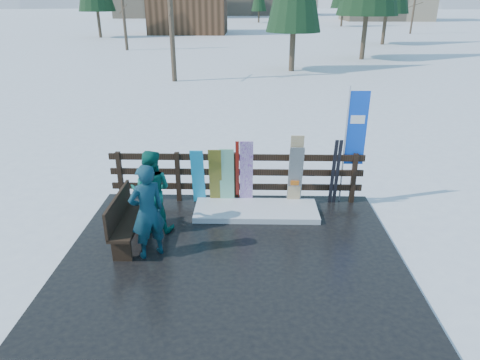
{
  "coord_description": "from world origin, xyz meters",
  "views": [
    {
      "loc": [
        0.28,
        -6.57,
        4.31
      ],
      "look_at": [
        0.11,
        1.0,
        1.1
      ],
      "focal_mm": 32.0,
      "sensor_mm": 36.0,
      "label": 1
    }
  ],
  "objects_px": {
    "bench": "(125,218)",
    "snowboard_0": "(198,177)",
    "snowboard_1": "(227,177)",
    "snowboard_4": "(295,176)",
    "snowboard_2": "(215,177)",
    "snowboard_5": "(295,171)",
    "person_back": "(151,191)",
    "snowboard_3": "(246,173)",
    "person_front": "(147,212)",
    "rental_flag": "(354,133)"
  },
  "relations": [
    {
      "from": "snowboard_2",
      "to": "snowboard_5",
      "type": "bearing_deg",
      "value": 0.0
    },
    {
      "from": "snowboard_4",
      "to": "person_front",
      "type": "bearing_deg",
      "value": -143.36
    },
    {
      "from": "snowboard_2",
      "to": "snowboard_3",
      "type": "height_order",
      "value": "snowboard_3"
    },
    {
      "from": "rental_flag",
      "to": "snowboard_1",
      "type": "bearing_deg",
      "value": -174.3
    },
    {
      "from": "person_back",
      "to": "rental_flag",
      "type": "bearing_deg",
      "value": -159.27
    },
    {
      "from": "snowboard_0",
      "to": "snowboard_4",
      "type": "xyz_separation_m",
      "value": [
        2.11,
        0.0,
        0.03
      ]
    },
    {
      "from": "snowboard_1",
      "to": "snowboard_2",
      "type": "bearing_deg",
      "value": 180.0
    },
    {
      "from": "snowboard_3",
      "to": "person_front",
      "type": "relative_size",
      "value": 0.9
    },
    {
      "from": "snowboard_1",
      "to": "rental_flag",
      "type": "distance_m",
      "value": 2.87
    },
    {
      "from": "snowboard_1",
      "to": "rental_flag",
      "type": "xyz_separation_m",
      "value": [
        2.71,
        0.27,
        0.93
      ]
    },
    {
      "from": "snowboard_1",
      "to": "snowboard_4",
      "type": "height_order",
      "value": "snowboard_4"
    },
    {
      "from": "snowboard_2",
      "to": "snowboard_1",
      "type": "bearing_deg",
      "value": -0.0
    },
    {
      "from": "person_back",
      "to": "snowboard_4",
      "type": "bearing_deg",
      "value": -156.72
    },
    {
      "from": "snowboard_0",
      "to": "snowboard_1",
      "type": "relative_size",
      "value": 1.0
    },
    {
      "from": "bench",
      "to": "snowboard_2",
      "type": "distance_m",
      "value": 2.26
    },
    {
      "from": "bench",
      "to": "snowboard_5",
      "type": "distance_m",
      "value": 3.67
    },
    {
      "from": "snowboard_5",
      "to": "person_front",
      "type": "xyz_separation_m",
      "value": [
        -2.74,
        -2.04,
        0.04
      ]
    },
    {
      "from": "rental_flag",
      "to": "person_back",
      "type": "height_order",
      "value": "rental_flag"
    },
    {
      "from": "bench",
      "to": "person_front",
      "type": "xyz_separation_m",
      "value": [
        0.53,
        -0.4,
        0.35
      ]
    },
    {
      "from": "snowboard_0",
      "to": "snowboard_2",
      "type": "relative_size",
      "value": 1.01
    },
    {
      "from": "snowboard_2",
      "to": "snowboard_5",
      "type": "relative_size",
      "value": 0.82
    },
    {
      "from": "person_front",
      "to": "snowboard_1",
      "type": "bearing_deg",
      "value": -157.61
    },
    {
      "from": "snowboard_0",
      "to": "rental_flag",
      "type": "xyz_separation_m",
      "value": [
        3.33,
        0.27,
        0.94
      ]
    },
    {
      "from": "snowboard_5",
      "to": "bench",
      "type": "bearing_deg",
      "value": -153.35
    },
    {
      "from": "snowboard_1",
      "to": "rental_flag",
      "type": "height_order",
      "value": "rental_flag"
    },
    {
      "from": "snowboard_0",
      "to": "snowboard_1",
      "type": "height_order",
      "value": "snowboard_1"
    },
    {
      "from": "bench",
      "to": "person_front",
      "type": "relative_size",
      "value": 0.87
    },
    {
      "from": "snowboard_3",
      "to": "person_front",
      "type": "xyz_separation_m",
      "value": [
        -1.69,
        -2.04,
        0.1
      ]
    },
    {
      "from": "bench",
      "to": "snowboard_0",
      "type": "xyz_separation_m",
      "value": [
        1.17,
        1.64,
        0.15
      ]
    },
    {
      "from": "snowboard_3",
      "to": "snowboard_5",
      "type": "bearing_deg",
      "value": 0.0
    },
    {
      "from": "bench",
      "to": "rental_flag",
      "type": "relative_size",
      "value": 0.58
    },
    {
      "from": "snowboard_3",
      "to": "snowboard_4",
      "type": "distance_m",
      "value": 1.06
    },
    {
      "from": "snowboard_0",
      "to": "bench",
      "type": "bearing_deg",
      "value": -125.42
    },
    {
      "from": "rental_flag",
      "to": "person_front",
      "type": "relative_size",
      "value": 1.51
    },
    {
      "from": "bench",
      "to": "rental_flag",
      "type": "xyz_separation_m",
      "value": [
        4.5,
        1.91,
        1.09
      ]
    },
    {
      "from": "snowboard_2",
      "to": "snowboard_4",
      "type": "bearing_deg",
      "value": 0.0
    },
    {
      "from": "snowboard_0",
      "to": "snowboard_4",
      "type": "distance_m",
      "value": 2.11
    },
    {
      "from": "person_front",
      "to": "person_back",
      "type": "relative_size",
      "value": 1.05
    },
    {
      "from": "snowboard_3",
      "to": "person_back",
      "type": "relative_size",
      "value": 0.94
    },
    {
      "from": "snowboard_5",
      "to": "person_back",
      "type": "bearing_deg",
      "value": -158.7
    },
    {
      "from": "bench",
      "to": "snowboard_1",
      "type": "distance_m",
      "value": 2.44
    },
    {
      "from": "bench",
      "to": "snowboard_5",
      "type": "xyz_separation_m",
      "value": [
        3.27,
        1.64,
        0.31
      ]
    },
    {
      "from": "bench",
      "to": "snowboard_0",
      "type": "bearing_deg",
      "value": 54.58
    },
    {
      "from": "snowboard_5",
      "to": "snowboard_0",
      "type": "bearing_deg",
      "value": -180.0
    },
    {
      "from": "snowboard_1",
      "to": "rental_flag",
      "type": "bearing_deg",
      "value": 5.7
    },
    {
      "from": "snowboard_1",
      "to": "snowboard_4",
      "type": "relative_size",
      "value": 0.96
    },
    {
      "from": "snowboard_0",
      "to": "person_front",
      "type": "bearing_deg",
      "value": -107.35
    },
    {
      "from": "bench",
      "to": "snowboard_4",
      "type": "relative_size",
      "value": 1.06
    },
    {
      "from": "snowboard_1",
      "to": "snowboard_5",
      "type": "relative_size",
      "value": 0.82
    },
    {
      "from": "snowboard_1",
      "to": "snowboard_4",
      "type": "distance_m",
      "value": 1.48
    }
  ]
}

